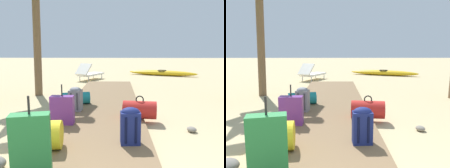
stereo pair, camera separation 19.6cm
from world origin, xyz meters
TOP-DOWN VIEW (x-y plane):
  - ground_plane at (0.00, 3.23)m, footprint 60.00×60.00m
  - boardwalk at (0.00, 4.03)m, footprint 1.74×8.07m
  - suitcase_purple at (-0.66, 2.69)m, footprint 0.42×0.20m
  - backpack_grey at (-0.58, 3.59)m, footprint 0.30×0.28m
  - duffel_bag_yellow at (-0.69, 1.64)m, footprint 0.57×0.45m
  - duffel_bag_red at (0.78, 3.05)m, footprint 0.69×0.43m
  - duffel_bag_teal at (-0.68, 4.19)m, footprint 0.73×0.44m
  - suitcase_green at (-0.55, 0.91)m, footprint 0.43×0.26m
  - backpack_navy at (0.53, 1.85)m, footprint 0.29×0.22m
  - lounge_chair at (-0.96, 9.03)m, footprint 1.24×1.65m
  - kayak at (2.74, 10.88)m, footprint 3.59×1.83m
  - rock_right_mid at (1.66, 2.55)m, footprint 0.22×0.23m
  - rock_left_far at (-1.16, 1.21)m, footprint 0.36×0.34m

SIDE VIEW (x-z plane):
  - ground_plane at x=0.00m, z-range 0.00..0.00m
  - boardwalk at x=0.00m, z-range 0.00..0.08m
  - rock_right_mid at x=1.66m, z-range 0.00..0.09m
  - rock_left_far at x=-1.16m, z-range 0.00..0.16m
  - kayak at x=2.74m, z-range 0.00..0.29m
  - duffel_bag_teal at x=-0.68m, z-range 0.03..0.43m
  - duffel_bag_red at x=0.78m, z-range 0.03..0.49m
  - duffel_bag_yellow at x=-0.69m, z-range 0.03..0.54m
  - lounge_chair at x=-0.96m, z-range -0.06..0.72m
  - suitcase_purple at x=-0.66m, z-range -0.03..0.71m
  - backpack_grey at x=-0.58m, z-range 0.09..0.63m
  - backpack_navy at x=0.53m, z-range 0.09..0.64m
  - suitcase_green at x=-0.55m, z-range -0.01..0.89m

